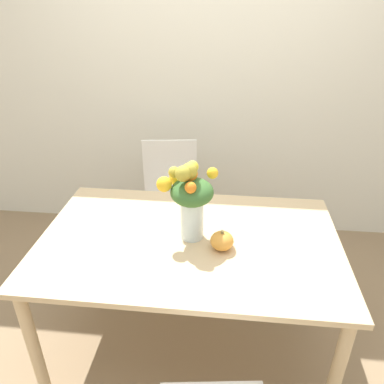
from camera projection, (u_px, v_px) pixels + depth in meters
ground_plane at (190, 341)px, 2.29m from camera, size 12.00×12.00×0.00m
wall_back at (209, 71)px, 2.83m from camera, size 8.00×0.06×2.70m
dining_table at (189, 252)px, 1.96m from camera, size 1.54×0.97×0.76m
flower_vase at (190, 197)px, 1.83m from camera, size 0.29×0.23×0.42m
pumpkin at (222, 241)px, 1.83m from camera, size 0.11×0.11×0.10m
dining_chair_near_window at (170, 202)px, 2.80m from camera, size 0.47×0.47×0.93m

